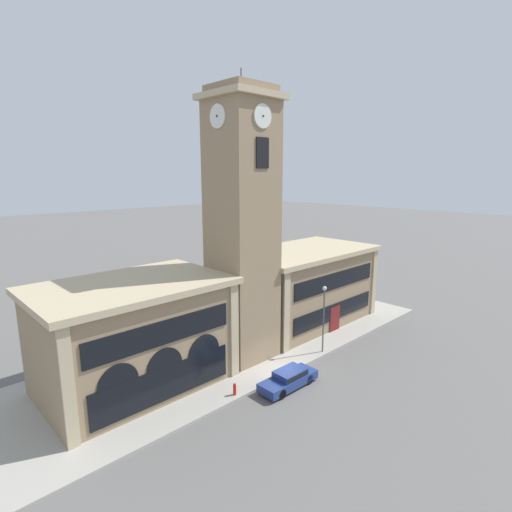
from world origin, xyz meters
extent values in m
plane|color=#605E5B|center=(0.00, 0.00, 0.00)|extent=(300.00, 300.00, 0.00)
cube|color=#A39E93|center=(0.00, 6.36, 0.07)|extent=(42.70, 12.72, 0.15)
cube|color=#937A5B|center=(0.00, 4.87, 10.29)|extent=(4.48, 4.48, 20.57)
cube|color=tan|center=(0.00, 4.87, 20.80)|extent=(5.18, 5.18, 0.45)
cube|color=#937A5B|center=(0.00, 4.87, 21.32)|extent=(4.12, 4.12, 0.60)
cylinder|color=#4C4C51|center=(0.00, 4.87, 22.22)|extent=(0.10, 0.10, 1.20)
cylinder|color=silver|center=(0.00, 2.58, 19.22)|extent=(1.71, 0.10, 1.71)
cylinder|color=black|center=(0.00, 2.51, 19.22)|extent=(0.14, 0.04, 0.14)
cylinder|color=silver|center=(-2.29, 4.87, 19.22)|extent=(0.10, 1.71, 1.71)
cylinder|color=black|center=(-2.36, 4.87, 19.22)|extent=(0.04, 0.14, 0.14)
cube|color=black|center=(0.00, 2.59, 16.66)|extent=(1.25, 0.10, 2.20)
cube|color=#937A5B|center=(-8.82, 6.68, 3.66)|extent=(12.56, 8.09, 7.32)
cube|color=tan|center=(-8.82, 6.68, 7.55)|extent=(13.26, 8.79, 0.45)
cube|color=tan|center=(-14.74, 2.57, 3.66)|extent=(0.70, 0.16, 7.32)
cube|color=tan|center=(-2.89, 2.57, 3.66)|extent=(0.70, 0.16, 7.32)
cube|color=black|center=(-8.82, 2.59, 5.27)|extent=(10.30, 0.10, 1.61)
cube|color=black|center=(-8.82, 2.59, 1.76)|extent=(10.05, 0.10, 2.34)
cylinder|color=black|center=(-11.96, 2.58, 2.93)|extent=(2.58, 0.06, 2.58)
cylinder|color=black|center=(-8.82, 2.58, 2.93)|extent=(2.58, 0.06, 2.58)
cylinder|color=black|center=(-5.68, 2.58, 2.93)|extent=(2.58, 0.06, 2.58)
cube|color=#937A5B|center=(9.94, 6.68, 3.62)|extent=(14.81, 8.09, 7.23)
cube|color=tan|center=(9.94, 6.68, 7.46)|extent=(15.51, 8.79, 0.45)
cube|color=tan|center=(2.89, 2.57, 3.62)|extent=(0.70, 0.16, 7.23)
cube|color=tan|center=(17.00, 2.57, 3.62)|extent=(0.70, 0.16, 7.23)
cube|color=black|center=(9.94, 2.59, 5.21)|extent=(12.15, 0.10, 1.59)
cube|color=maroon|center=(9.94, 2.58, 1.30)|extent=(1.50, 0.12, 2.60)
cube|color=black|center=(9.94, 2.59, 2.08)|extent=(12.15, 0.10, 1.62)
cube|color=navy|center=(-1.07, -1.22, 0.51)|extent=(4.78, 1.76, 0.62)
cube|color=navy|center=(-0.88, -1.22, 1.05)|extent=(2.30, 1.56, 0.46)
cube|color=black|center=(-0.88, -1.22, 1.05)|extent=(2.21, 1.59, 0.35)
cylinder|color=black|center=(-2.56, -1.94, 0.36)|extent=(0.72, 0.23, 0.72)
cylinder|color=black|center=(-2.54, -0.46, 0.36)|extent=(0.72, 0.23, 0.72)
cylinder|color=black|center=(0.39, -1.98, 0.36)|extent=(0.72, 0.23, 0.72)
cylinder|color=black|center=(0.41, -0.50, 0.36)|extent=(0.72, 0.23, 0.72)
cylinder|color=#4C4C51|center=(5.27, 0.49, 2.89)|extent=(0.12, 0.12, 5.48)
sphere|color=silver|center=(5.27, 0.49, 5.81)|extent=(0.36, 0.36, 0.36)
cylinder|color=red|center=(-4.69, 0.51, 0.50)|extent=(0.22, 0.22, 0.70)
sphere|color=red|center=(-4.69, 0.51, 0.93)|extent=(0.19, 0.19, 0.19)
camera|label=1|loc=(-21.02, -18.68, 15.16)|focal=28.00mm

